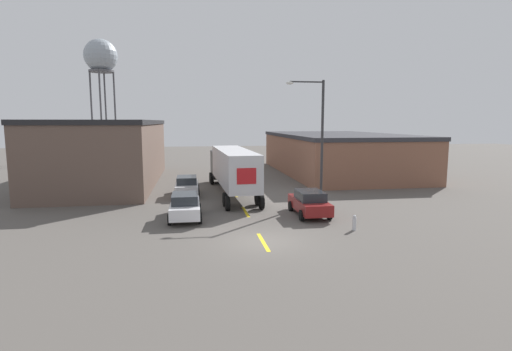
% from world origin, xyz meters
% --- Properties ---
extents(ground_plane, '(160.00, 160.00, 0.00)m').
position_xyz_m(ground_plane, '(0.00, 0.00, 0.00)').
color(ground_plane, '#56514C').
extents(road_centerline, '(0.20, 17.03, 0.01)m').
position_xyz_m(road_centerline, '(0.00, 6.83, 0.00)').
color(road_centerline, yellow).
rests_on(road_centerline, ground_plane).
extents(warehouse_left, '(9.37, 22.59, 6.23)m').
position_xyz_m(warehouse_left, '(-11.69, 21.65, 3.12)').
color(warehouse_left, brown).
rests_on(warehouse_left, ground_plane).
extents(warehouse_right, '(12.95, 23.90, 4.67)m').
position_xyz_m(warehouse_right, '(13.48, 25.87, 2.34)').
color(warehouse_right, brown).
rests_on(warehouse_right, ground_plane).
extents(semi_truck, '(3.27, 14.93, 3.83)m').
position_xyz_m(semi_truck, '(-0.26, 13.89, 2.32)').
color(semi_truck, black).
rests_on(semi_truck, ground_plane).
extents(parked_car_right_near, '(2.02, 4.51, 1.63)m').
position_xyz_m(parked_car_right_near, '(4.01, 5.22, 0.85)').
color(parked_car_right_near, maroon).
rests_on(parked_car_right_near, ground_plane).
extents(parked_car_left_far, '(2.02, 4.51, 1.63)m').
position_xyz_m(parked_car_left_far, '(-4.01, 13.45, 0.85)').
color(parked_car_left_far, silver).
rests_on(parked_car_left_far, ground_plane).
extents(parked_car_left_near, '(2.02, 4.51, 1.63)m').
position_xyz_m(parked_car_left_near, '(-4.01, 5.44, 0.85)').
color(parked_car_left_near, silver).
rests_on(parked_car_left_near, ground_plane).
extents(water_tower, '(5.20, 5.20, 19.07)m').
position_xyz_m(water_tower, '(-17.68, 48.93, 16.12)').
color(water_tower, '#47474C').
rests_on(water_tower, ground_plane).
extents(street_lamp, '(2.95, 0.32, 9.15)m').
position_xyz_m(street_lamp, '(5.92, 9.64, 5.28)').
color(street_lamp, '#2D2D30').
rests_on(street_lamp, ground_plane).
extents(fire_hydrant, '(0.22, 0.22, 0.88)m').
position_xyz_m(fire_hydrant, '(5.47, 1.29, 0.44)').
color(fire_hydrant, silver).
rests_on(fire_hydrant, ground_plane).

